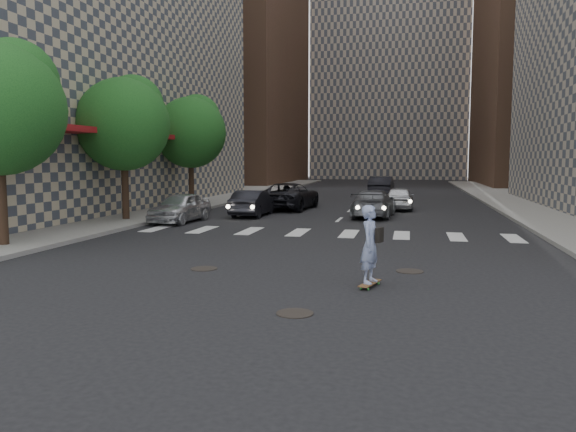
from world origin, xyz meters
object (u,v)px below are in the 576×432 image
object	(u,v)px
traffic_car_a	(253,203)
traffic_car_b	(374,204)
traffic_car_d	(399,198)
tree_c	(192,129)
tree_a	(1,103)
silver_sedan	(180,207)
traffic_car_e	(382,187)
skateboarder	(371,244)
tree_b	(126,120)
traffic_car_c	(289,196)

from	to	relation	value
traffic_car_a	traffic_car_b	distance (m)	6.09
traffic_car_d	tree_c	bearing A→B (deg)	4.48
tree_a	tree_c	world-z (taller)	same
silver_sedan	traffic_car_d	distance (m)	12.97
traffic_car_d	traffic_car_e	xyz separation A→B (m)	(-1.53, 10.78, 0.12)
skateboarder	traffic_car_e	xyz separation A→B (m)	(-1.25, 30.74, -0.18)
traffic_car_b	tree_a	bearing A→B (deg)	52.09
tree_b	tree_c	xyz separation A→B (m)	(0.00, 8.00, 0.00)
tree_a	tree_b	distance (m)	8.00
tree_a	traffic_car_e	world-z (taller)	tree_a
tree_a	traffic_car_b	world-z (taller)	tree_a
skateboarder	traffic_car_c	distance (m)	19.92
silver_sedan	traffic_car_b	bearing A→B (deg)	29.88
traffic_car_a	traffic_car_b	xyz separation A→B (m)	(6.04, 0.78, 0.01)
traffic_car_c	traffic_car_d	distance (m)	6.30
tree_c	traffic_car_e	xyz separation A→B (m)	(10.63, 11.64, -3.86)
traffic_car_d	tree_a	bearing A→B (deg)	54.63
traffic_car_c	traffic_car_d	bearing A→B (deg)	-166.70
skateboarder	traffic_car_c	size ratio (longest dim) A/B	0.34
silver_sedan	traffic_car_e	size ratio (longest dim) A/B	0.84
traffic_car_c	traffic_car_e	distance (m)	12.64
tree_c	traffic_car_d	distance (m)	12.82
traffic_car_c	traffic_car_d	size ratio (longest dim) A/B	1.40
skateboarder	traffic_car_d	size ratio (longest dim) A/B	0.47
tree_a	tree_b	world-z (taller)	same
traffic_car_c	tree_b	bearing A→B (deg)	57.67
traffic_car_b	traffic_car_e	world-z (taller)	traffic_car_e
traffic_car_e	tree_b	bearing A→B (deg)	63.28
tree_b	traffic_car_a	size ratio (longest dim) A/B	1.65
tree_b	traffic_car_e	world-z (taller)	tree_b
silver_sedan	tree_b	bearing A→B (deg)	-170.20
traffic_car_e	skateboarder	bearing A→B (deg)	94.03
traffic_car_c	traffic_car_a	bearing A→B (deg)	81.40
tree_c	traffic_car_a	world-z (taller)	tree_c
tree_b	silver_sedan	xyz separation A→B (m)	(2.45, 0.26, -3.96)
traffic_car_c	traffic_car_e	bearing A→B (deg)	-107.25
silver_sedan	traffic_car_b	xyz separation A→B (m)	(8.53, 4.20, -0.01)
skateboarder	silver_sedan	xyz separation A→B (m)	(-9.42, 11.37, -0.29)
tree_b	traffic_car_c	xyz separation A→B (m)	(5.93, 7.91, -3.88)
tree_a	traffic_car_c	bearing A→B (deg)	69.54
tree_a	tree_c	bearing A→B (deg)	90.00
silver_sedan	traffic_car_c	xyz separation A→B (m)	(3.48, 7.64, 0.07)
tree_c	traffic_car_b	world-z (taller)	tree_c
tree_c	traffic_car_a	distance (m)	7.68
tree_b	tree_c	world-z (taller)	same
tree_a	traffic_car_c	distance (m)	17.42
tree_a	traffic_car_c	size ratio (longest dim) A/B	1.20
traffic_car_a	traffic_car_b	size ratio (longest dim) A/B	0.86
skateboarder	traffic_car_b	xyz separation A→B (m)	(-0.90, 15.57, -0.30)
skateboarder	traffic_car_b	bearing A→B (deg)	110.03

